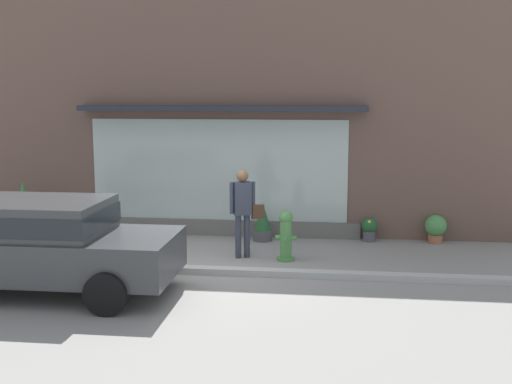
% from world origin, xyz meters
% --- Properties ---
extents(ground_plane, '(60.00, 60.00, 0.00)m').
position_xyz_m(ground_plane, '(0.00, 0.00, 0.00)').
color(ground_plane, gray).
extents(curb_strip, '(14.00, 0.24, 0.12)m').
position_xyz_m(curb_strip, '(0.00, -0.20, 0.06)').
color(curb_strip, '#B2B2AD').
rests_on(curb_strip, ground_plane).
extents(storefront, '(14.00, 0.81, 5.35)m').
position_xyz_m(storefront, '(-0.00, 3.19, 2.62)').
color(storefront, brown).
rests_on(storefront, ground_plane).
extents(fire_hydrant, '(0.41, 0.38, 0.99)m').
position_xyz_m(fire_hydrant, '(1.62, 0.91, 0.51)').
color(fire_hydrant, '#4C8C47').
rests_on(fire_hydrant, ground_plane).
extents(pedestrian_with_handbag, '(0.66, 0.34, 1.76)m').
position_xyz_m(pedestrian_with_handbag, '(0.77, 1.03, 1.04)').
color(pedestrian_with_handbag, '#333847').
rests_on(pedestrian_with_handbag, ground_plane).
extents(parked_car_dark_gray, '(4.24, 2.06, 1.54)m').
position_xyz_m(parked_car_dark_gray, '(-2.16, -1.63, 0.88)').
color(parked_car_dark_gray, '#383A3D').
rests_on(parked_car_dark_gray, ground_plane).
extents(potted_plant_trailing_edge, '(0.35, 0.35, 0.53)m').
position_xyz_m(potted_plant_trailing_edge, '(3.32, 2.76, 0.29)').
color(potted_plant_trailing_edge, '#4C4C51').
rests_on(potted_plant_trailing_edge, ground_plane).
extents(potted_plant_window_right, '(0.24, 0.24, 0.58)m').
position_xyz_m(potted_plant_window_right, '(-3.71, 2.54, 0.29)').
color(potted_plant_window_right, '#4C4C51').
rests_on(potted_plant_window_right, ground_plane).
extents(potted_plant_near_hydrant, '(0.42, 0.42, 0.85)m').
position_xyz_m(potted_plant_near_hydrant, '(0.98, 2.55, 0.41)').
color(potted_plant_near_hydrant, '#4C4C51').
rests_on(potted_plant_near_hydrant, ground_plane).
extents(potted_plant_corner_tall, '(0.52, 0.52, 1.25)m').
position_xyz_m(potted_plant_corner_tall, '(-4.54, 2.43, 0.60)').
color(potted_plant_corner_tall, '#9E6042').
rests_on(potted_plant_corner_tall, ground_plane).
extents(potted_plant_window_left, '(0.47, 0.47, 0.62)m').
position_xyz_m(potted_plant_window_left, '(4.75, 2.81, 0.34)').
color(potted_plant_window_left, '#9E6042').
rests_on(potted_plant_window_left, ground_plane).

